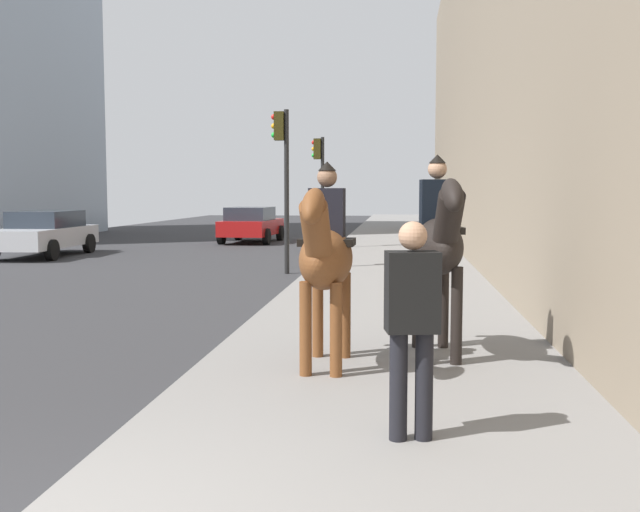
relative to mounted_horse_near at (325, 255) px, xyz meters
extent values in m
ellipsoid|color=brown|center=(0.08, 0.00, -0.05)|extent=(1.52, 0.61, 0.66)
cylinder|color=brown|center=(-0.37, -0.15, -0.74)|extent=(0.13, 0.13, 0.99)
cylinder|color=brown|center=(-0.36, 0.17, -0.74)|extent=(0.13, 0.13, 0.99)
cylinder|color=brown|center=(0.52, -0.18, -0.74)|extent=(0.13, 0.13, 0.99)
cylinder|color=brown|center=(0.53, 0.14, -0.74)|extent=(0.13, 0.13, 0.99)
cylinder|color=brown|center=(-0.69, 0.02, 0.30)|extent=(0.64, 0.30, 0.68)
ellipsoid|color=brown|center=(-0.90, 0.03, 0.55)|extent=(0.63, 0.24, 0.49)
cylinder|color=black|center=(0.79, -0.02, -0.15)|extent=(0.29, 0.11, 0.55)
cube|color=black|center=(0.13, 0.00, 0.13)|extent=(0.46, 0.61, 0.08)
cube|color=black|center=(0.13, 0.00, 0.45)|extent=(0.29, 0.39, 0.55)
sphere|color=#8C664C|center=(0.13, 0.00, 0.84)|extent=(0.22, 0.22, 0.22)
cone|color=black|center=(0.13, 0.00, 0.96)|extent=(0.21, 0.21, 0.10)
ellipsoid|color=black|center=(0.74, -1.23, 0.06)|extent=(1.55, 0.71, 0.66)
cylinder|color=black|center=(0.31, -1.44, -0.69)|extent=(0.13, 0.13, 1.10)
cylinder|color=black|center=(0.28, -1.12, -0.69)|extent=(0.13, 0.13, 1.10)
cylinder|color=black|center=(1.21, -1.34, -0.69)|extent=(0.13, 0.13, 1.10)
cylinder|color=black|center=(1.17, -1.03, -0.69)|extent=(0.13, 0.13, 1.10)
cylinder|color=black|center=(-0.02, -1.31, 0.40)|extent=(0.66, 0.34, 0.68)
ellipsoid|color=black|center=(-0.23, -1.33, 0.65)|extent=(0.64, 0.28, 0.49)
cylinder|color=black|center=(1.45, -1.16, -0.04)|extent=(0.29, 0.13, 0.55)
cube|color=black|center=(0.79, -1.23, 0.24)|extent=(0.50, 0.64, 0.08)
cube|color=black|center=(0.79, -1.23, 0.55)|extent=(0.32, 0.41, 0.55)
sphere|color=tan|center=(0.79, -1.23, 0.95)|extent=(0.22, 0.22, 0.22)
cone|color=black|center=(0.79, -1.23, 1.07)|extent=(0.22, 0.22, 0.10)
cylinder|color=black|center=(-2.28, -0.80, -0.81)|extent=(0.14, 0.14, 0.85)
cylinder|color=black|center=(-2.25, -0.99, -0.81)|extent=(0.14, 0.14, 0.85)
cube|color=black|center=(-2.26, -0.90, -0.08)|extent=(0.32, 0.44, 0.62)
sphere|color=tan|center=(-2.26, -0.90, 0.35)|extent=(0.22, 0.22, 0.22)
cube|color=#B7BABF|center=(14.25, 10.43, -0.74)|extent=(4.64, 1.98, 0.60)
cube|color=#262D38|center=(14.52, 10.44, -0.18)|extent=(2.45, 1.69, 0.52)
cylinder|color=black|center=(12.85, 9.47, -1.04)|extent=(0.65, 0.24, 0.64)
cylinder|color=black|center=(15.70, 9.56, -1.04)|extent=(0.65, 0.24, 0.64)
cylinder|color=black|center=(15.64, 11.40, -1.04)|extent=(0.65, 0.24, 0.64)
cube|color=maroon|center=(21.35, 5.15, -0.74)|extent=(4.13, 2.00, 0.60)
cube|color=#262D38|center=(21.11, 5.16, -0.18)|extent=(2.31, 1.70, 0.52)
cylinder|color=black|center=(22.65, 6.00, -1.04)|extent=(0.65, 0.25, 0.64)
cylinder|color=black|center=(22.56, 4.19, -1.04)|extent=(0.65, 0.25, 0.64)
cylinder|color=black|center=(20.14, 6.12, -1.04)|extent=(0.65, 0.25, 0.64)
cylinder|color=black|center=(20.05, 4.31, -1.04)|extent=(0.65, 0.25, 0.64)
cylinder|color=black|center=(10.16, 1.99, 0.67)|extent=(0.12, 0.12, 4.06)
cube|color=#2D280C|center=(10.16, 2.17, 2.30)|extent=(0.20, 0.24, 0.70)
sphere|color=red|center=(10.16, 2.30, 2.52)|extent=(0.14, 0.14, 0.14)
sphere|color=orange|center=(10.16, 2.30, 2.30)|extent=(0.14, 0.14, 0.14)
sphere|color=green|center=(10.16, 2.30, 2.08)|extent=(0.14, 0.14, 0.14)
cylinder|color=black|center=(17.29, 1.84, 0.60)|extent=(0.12, 0.12, 3.91)
cube|color=#2D280C|center=(17.29, 2.02, 2.15)|extent=(0.20, 0.24, 0.70)
sphere|color=red|center=(17.29, 2.15, 2.37)|extent=(0.14, 0.14, 0.14)
sphere|color=orange|center=(17.29, 2.15, 2.15)|extent=(0.14, 0.14, 0.14)
sphere|color=green|center=(17.29, 2.15, 1.93)|extent=(0.14, 0.14, 0.14)
camera|label=1|loc=(-7.87, -0.79, 0.68)|focal=41.21mm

